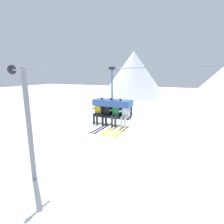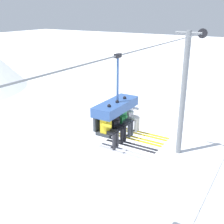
{
  "view_description": "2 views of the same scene",
  "coord_description": "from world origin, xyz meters",
  "px_view_note": "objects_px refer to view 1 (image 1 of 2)",
  "views": [
    {
      "loc": [
        2.99,
        -8.23,
        7.68
      ],
      "look_at": [
        -0.42,
        -0.79,
        5.89
      ],
      "focal_mm": 28.0,
      "sensor_mm": 36.0,
      "label": 1
    },
    {
      "loc": [
        -7.71,
        -5.05,
        9.24
      ],
      "look_at": [
        -0.43,
        -0.61,
        6.12
      ],
      "focal_mm": 45.0,
      "sensor_mm": 36.0,
      "label": 2
    }
  ],
  "objects_px": {
    "chairlift_chair": "(113,106)",
    "skier_green": "(116,113)",
    "lift_tower_near": "(29,124)",
    "skier_yellow": "(98,111)",
    "skier_white": "(125,114)",
    "skier_black": "(106,112)"
  },
  "relations": [
    {
      "from": "chairlift_chair",
      "to": "skier_green",
      "type": "relative_size",
      "value": 1.57
    },
    {
      "from": "lift_tower_near",
      "to": "skier_green",
      "type": "relative_size",
      "value": 4.84
    },
    {
      "from": "skier_yellow",
      "to": "skier_white",
      "type": "xyz_separation_m",
      "value": [
        1.44,
        -0.01,
        -0.02
      ]
    },
    {
      "from": "skier_black",
      "to": "skier_green",
      "type": "relative_size",
      "value": 1.0
    },
    {
      "from": "lift_tower_near",
      "to": "skier_green",
      "type": "xyz_separation_m",
      "value": [
        7.0,
        -0.92,
        1.64
      ]
    },
    {
      "from": "lift_tower_near",
      "to": "skier_yellow",
      "type": "relative_size",
      "value": 4.84
    },
    {
      "from": "skier_green",
      "to": "skier_white",
      "type": "bearing_deg",
      "value": -0.82
    },
    {
      "from": "skier_yellow",
      "to": "skier_white",
      "type": "bearing_deg",
      "value": -0.27
    },
    {
      "from": "skier_black",
      "to": "lift_tower_near",
      "type": "bearing_deg",
      "value": 171.94
    },
    {
      "from": "skier_black",
      "to": "skier_green",
      "type": "distance_m",
      "value": 0.48
    },
    {
      "from": "lift_tower_near",
      "to": "skier_white",
      "type": "distance_m",
      "value": 7.71
    },
    {
      "from": "skier_yellow",
      "to": "skier_white",
      "type": "relative_size",
      "value": 1.0
    },
    {
      "from": "chairlift_chair",
      "to": "skier_yellow",
      "type": "xyz_separation_m",
      "value": [
        -0.72,
        -0.21,
        -0.28
      ]
    },
    {
      "from": "lift_tower_near",
      "to": "skier_white",
      "type": "relative_size",
      "value": 4.84
    },
    {
      "from": "chairlift_chair",
      "to": "skier_green",
      "type": "bearing_deg",
      "value": -41.3
    },
    {
      "from": "skier_black",
      "to": "skier_white",
      "type": "xyz_separation_m",
      "value": [
        0.96,
        -0.01,
        -0.02
      ]
    },
    {
      "from": "skier_green",
      "to": "lift_tower_near",
      "type": "bearing_deg",
      "value": 172.49
    },
    {
      "from": "chairlift_chair",
      "to": "lift_tower_near",
      "type": "bearing_deg",
      "value": 174.01
    },
    {
      "from": "lift_tower_near",
      "to": "skier_black",
      "type": "bearing_deg",
      "value": -8.06
    },
    {
      "from": "chairlift_chair",
      "to": "skier_white",
      "type": "height_order",
      "value": "chairlift_chair"
    },
    {
      "from": "lift_tower_near",
      "to": "chairlift_chair",
      "type": "distance_m",
      "value": 7.06
    },
    {
      "from": "lift_tower_near",
      "to": "skier_yellow",
      "type": "bearing_deg",
      "value": -8.69
    }
  ]
}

